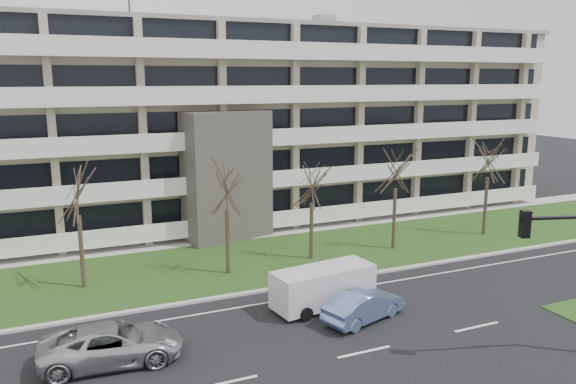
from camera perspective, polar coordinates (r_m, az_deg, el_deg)
name	(u,v)px	position (r m, az deg, el deg)	size (l,w,h in m)	color
ground	(364,352)	(24.52, 7.73, -15.81)	(160.00, 160.00, 0.00)	black
grass_verge	(255,260)	(35.36, -3.34, -6.95)	(90.00, 10.00, 0.06)	#2A4316
curb	(287,287)	(30.98, -0.07, -9.59)	(90.00, 0.35, 0.12)	#B2B2AD
sidewalk	(228,238)	(40.33, -6.07, -4.65)	(90.00, 2.00, 0.08)	#B2B2AD
lane_edge_line	(299,297)	(29.73, 1.11, -10.64)	(90.00, 0.12, 0.01)	white
apartment_building	(200,124)	(45.45, -8.91, 6.82)	(60.50, 15.10, 18.75)	#B6AA8E
silver_pickup	(112,344)	(24.26, -17.42, -14.52)	(2.59, 5.61, 1.56)	#B2B6BA
blue_sedan	(364,306)	(27.11, 7.71, -11.37)	(1.52, 4.36, 1.44)	#718BC3
white_van	(324,284)	(28.24, 3.73, -9.26)	(5.41, 2.66, 2.02)	silver
tree_2	(77,187)	(31.44, -20.68, 0.52)	(3.62, 3.62, 7.23)	#382B21
tree_3	(226,184)	(31.86, -6.29, 0.83)	(3.44, 3.44, 6.88)	#382B21
tree_4	(312,181)	(34.44, 2.43, 1.12)	(3.23, 3.23, 6.45)	#382B21
tree_5	(396,164)	(37.06, 10.94, 2.80)	(3.69, 3.69, 7.39)	#382B21
tree_6	(489,154)	(42.27, 19.75, 3.61)	(3.80, 3.80, 7.60)	#382B21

